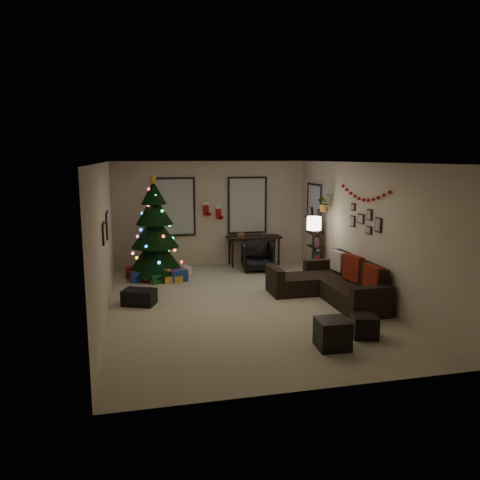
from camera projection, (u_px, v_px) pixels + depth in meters
name	position (u px, v px, depth m)	size (l,w,h in m)	color
floor	(242.00, 304.00, 9.07)	(7.00, 7.00, 0.00)	tan
ceiling	(242.00, 163.00, 8.60)	(7.00, 7.00, 0.00)	white
wall_back	(211.00, 214.00, 12.19)	(5.00, 5.00, 0.00)	beige
wall_front	(310.00, 283.00, 5.47)	(5.00, 5.00, 0.00)	beige
wall_left	(104.00, 240.00, 8.28)	(7.00, 7.00, 0.00)	beige
wall_right	(364.00, 231.00, 9.38)	(7.00, 7.00, 0.00)	beige
window_back_left	(175.00, 207.00, 11.92)	(1.05, 0.06, 1.50)	#728CB2
window_back_right	(247.00, 205.00, 12.34)	(1.05, 0.06, 1.50)	#728CB2
window_right_wall	(315.00, 209.00, 11.79)	(0.06, 0.90, 1.30)	#728CB2
christmas_tree	(155.00, 235.00, 10.90)	(1.33, 1.33, 2.47)	black
presents	(161.00, 275.00, 10.83)	(1.50, 1.01, 0.30)	maroon
sofa	(333.00, 285.00, 9.42)	(1.70, 2.48, 0.82)	black
pillow_red_a	(373.00, 278.00, 8.50)	(0.12, 0.46, 0.46)	maroon
pillow_red_b	(353.00, 268.00, 9.26)	(0.13, 0.50, 0.50)	maroon
pillow_cream	(338.00, 261.00, 9.95)	(0.12, 0.41, 0.41)	beige
ottoman_near	(333.00, 334.00, 6.95)	(0.46, 0.46, 0.44)	black
ottoman_far	(365.00, 326.00, 7.37)	(0.38, 0.38, 0.36)	black
desk	(254.00, 240.00, 12.28)	(1.41, 0.50, 0.76)	black
desk_chair	(257.00, 257.00, 11.69)	(0.69, 0.65, 0.71)	black
bookshelf	(316.00, 242.00, 11.30)	(0.30, 0.48, 1.61)	black
potted_plant	(325.00, 200.00, 10.71)	(0.49, 0.42, 0.54)	#4C4C4C
floor_lamp	(314.00, 228.00, 10.49)	(0.31, 0.31, 1.49)	black
art_map	(107.00, 225.00, 9.09)	(0.04, 0.60, 0.50)	black
art_abstract	(104.00, 233.00, 7.93)	(0.04, 0.45, 0.35)	black
gallery	(365.00, 220.00, 9.27)	(0.03, 1.25, 0.54)	black
garland	(364.00, 194.00, 9.21)	(0.08, 1.90, 0.30)	#A5140C
stocking_left	(206.00, 208.00, 12.07)	(0.20, 0.05, 0.36)	#990F0C
stocking_right	(219.00, 212.00, 12.17)	(0.20, 0.05, 0.36)	#990F0C
storage_bin	(139.00, 297.00, 8.99)	(0.60, 0.40, 0.30)	black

